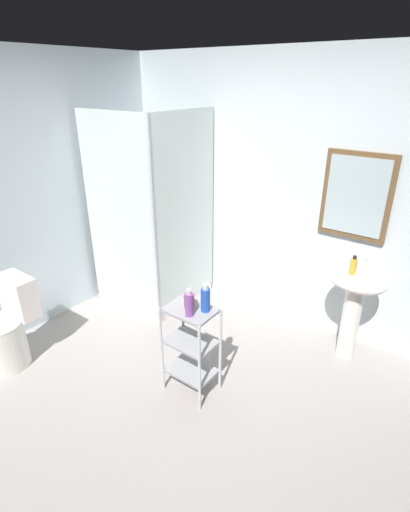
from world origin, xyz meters
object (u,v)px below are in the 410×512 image
(shampoo_bottle_blue, at_px, (205,299))
(storage_cart, at_px, (191,343))
(pedestal_sink, at_px, (354,299))
(hand_soap_bottle, at_px, (353,266))
(rinse_cup, at_px, (189,300))
(shower_stall, at_px, (155,262))
(conditioner_bottle_purple, at_px, (189,304))
(toilet, at_px, (7,331))

(shampoo_bottle_blue, bearing_deg, storage_cart, -154.60)
(shampoo_bottle_blue, bearing_deg, pedestal_sink, 55.90)
(hand_soap_bottle, distance_m, rinse_cup, 1.36)
(shower_stall, xyz_separation_m, rinse_cup, (1.13, -0.82, 0.33))
(conditioner_bottle_purple, bearing_deg, pedestal_sink, 56.67)
(conditioner_bottle_purple, xyz_separation_m, rinse_cup, (-0.07, 0.09, -0.04))
(pedestal_sink, bearing_deg, shampoo_bottle_blue, -124.10)
(toilet, bearing_deg, shower_stall, 79.05)
(shower_stall, height_order, storage_cart, shower_stall)
(conditioner_bottle_purple, height_order, rinse_cup, conditioner_bottle_purple)
(storage_cart, bearing_deg, rinse_cup, 139.59)
(rinse_cup, bearing_deg, conditioner_bottle_purple, -50.79)
(toilet, bearing_deg, conditioner_bottle_purple, 21.74)
(pedestal_sink, relative_size, rinse_cup, 7.94)
(hand_soap_bottle, distance_m, shampoo_bottle_blue, 1.26)
(pedestal_sink, height_order, toilet, pedestal_sink)
(storage_cart, bearing_deg, conditioner_bottle_purple, -55.15)
(toilet, xyz_separation_m, rinse_cup, (1.42, 0.68, 0.48))
(shower_stall, distance_m, rinse_cup, 1.43)
(pedestal_sink, height_order, rinse_cup, rinse_cup)
(pedestal_sink, xyz_separation_m, hand_soap_bottle, (-0.05, -0.03, 0.30))
(pedestal_sink, bearing_deg, hand_soap_bottle, -144.84)
(pedestal_sink, bearing_deg, conditioner_bottle_purple, -123.33)
(shower_stall, height_order, toilet, shower_stall)
(pedestal_sink, distance_m, hand_soap_bottle, 0.31)
(toilet, height_order, storage_cart, toilet)
(conditioner_bottle_purple, relative_size, rinse_cup, 2.07)
(toilet, relative_size, rinse_cup, 7.45)
(pedestal_sink, relative_size, hand_soap_bottle, 5.12)
(rinse_cup, bearing_deg, pedestal_sink, 52.19)
(conditioner_bottle_purple, distance_m, rinse_cup, 0.12)
(pedestal_sink, xyz_separation_m, toilet, (-2.28, -1.80, -0.26))
(shower_stall, relative_size, hand_soap_bottle, 12.65)
(conditioner_bottle_purple, xyz_separation_m, shampoo_bottle_blue, (0.05, 0.12, 0.00))
(hand_soap_bottle, relative_size, rinse_cup, 1.55)
(shampoo_bottle_blue, bearing_deg, hand_soap_bottle, 56.80)
(conditioner_bottle_purple, distance_m, shampoo_bottle_blue, 0.13)
(pedestal_sink, relative_size, conditioner_bottle_purple, 3.84)
(shampoo_bottle_blue, bearing_deg, toilet, -155.34)
(storage_cart, height_order, hand_soap_bottle, hand_soap_bottle)
(shower_stall, bearing_deg, storage_cart, -36.09)
(pedestal_sink, xyz_separation_m, shampoo_bottle_blue, (-0.74, -1.09, 0.26))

